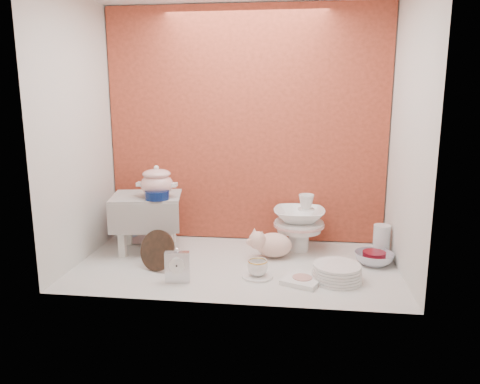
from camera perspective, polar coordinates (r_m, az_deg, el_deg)
The scene contains 17 objects.
ground at distance 2.63m, azimuth -0.49°, elevation -9.06°, with size 1.80×1.80×0.00m, color silver.
niche_shell at distance 2.63m, azimuth -0.00°, elevation 11.66°, with size 1.86×1.03×1.53m.
step_stool at distance 2.87m, azimuth -11.48°, elevation -3.79°, with size 0.41×0.35×0.35m, color silver, non-canonical shape.
soup_tureen at distance 2.75m, azimuth -10.37°, elevation 1.34°, with size 0.23×0.23×0.19m, color white, non-canonical shape.
cobalt_bowl at distance 2.70m, azimuth -10.32°, elevation -0.36°, with size 0.14×0.14×0.05m, color #0A194B.
floral_platter at distance 3.04m, azimuth -12.69°, elevation -3.03°, with size 0.35×0.11×0.34m, color white, non-canonical shape.
blue_white_vase at distance 3.11m, azimuth -13.17°, elevation -3.82°, with size 0.22×0.22×0.23m, color white.
lacquer_tray at distance 2.57m, azimuth -10.30°, elevation -7.20°, with size 0.23×0.09×0.22m, color black, non-canonical shape.
mantel_clock at distance 2.39m, azimuth -7.85°, elevation -9.07°, with size 0.13×0.04×0.18m, color silver.
plush_pig at distance 2.72m, azimuth 4.26°, elevation -6.57°, with size 0.27×0.19×0.16m, color beige.
teacup_saucer at distance 2.46m, azimuth 2.20°, elevation -10.47°, with size 0.17×0.17×0.01m, color white.
gold_rim_teacup at distance 2.44m, azimuth 2.21°, elevation -9.42°, with size 0.11×0.11×0.09m, color white.
lattice_dish at distance 2.41m, azimuth 7.79°, elevation -10.85°, with size 0.18×0.18×0.03m, color white.
dinner_plate_stack at distance 2.45m, azimuth 12.02°, elevation -9.81°, with size 0.27×0.27×0.09m, color white.
crystal_bowl at distance 2.74m, azimuth 16.40°, elevation -7.97°, with size 0.22×0.22×0.07m, color silver.
clear_glass_vase at distance 2.85m, azimuth 17.26°, elevation -5.89°, with size 0.10×0.10×0.20m, color silver.
porcelain_tower at distance 2.83m, azimuth 7.39°, elevation -3.78°, with size 0.31×0.31×0.36m, color white, non-canonical shape.
Camera 1 is at (0.32, -2.43, 0.95)m, focal length 34.11 mm.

